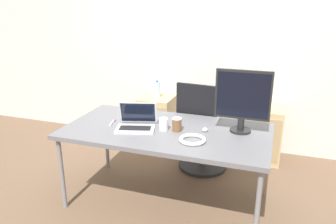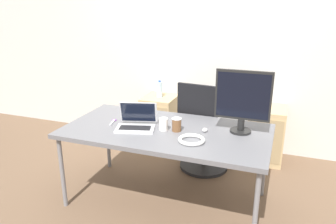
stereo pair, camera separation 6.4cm
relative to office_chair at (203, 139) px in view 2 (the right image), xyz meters
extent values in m
plane|color=brown|center=(-0.17, -0.72, -0.39)|extent=(14.00, 14.00, 0.00)
cube|color=silver|center=(-0.17, 0.79, 0.91)|extent=(10.00, 0.05, 2.60)
cube|color=slate|center=(-0.17, -0.72, 0.34)|extent=(1.86, 0.95, 0.04)
cylinder|color=gray|center=(-1.04, -1.14, -0.03)|extent=(0.04, 0.04, 0.71)
cylinder|color=gray|center=(0.70, -1.14, -0.03)|extent=(0.04, 0.04, 0.71)
cylinder|color=gray|center=(-1.04, -0.30, -0.03)|extent=(0.04, 0.04, 0.71)
cylinder|color=gray|center=(0.70, -0.30, -0.03)|extent=(0.04, 0.04, 0.71)
cylinder|color=#232326|center=(0.01, 0.07, -0.37)|extent=(0.56, 0.56, 0.04)
cylinder|color=gray|center=(0.01, 0.07, -0.16)|extent=(0.05, 0.05, 0.38)
cube|color=black|center=(0.01, 0.07, 0.03)|extent=(0.53, 0.53, 0.07)
cube|color=black|center=(-0.02, -0.19, 0.36)|extent=(0.44, 0.09, 0.60)
cube|color=tan|center=(-0.72, 0.52, -0.06)|extent=(0.42, 0.46, 0.67)
cube|color=tan|center=(-0.72, 0.29, -0.06)|extent=(0.38, 0.01, 0.53)
cube|color=tan|center=(0.66, 0.52, -0.06)|extent=(0.42, 0.46, 0.67)
cube|color=tan|center=(0.66, 0.29, -0.06)|extent=(0.38, 0.01, 0.53)
cylinder|color=silver|center=(-0.72, 0.52, 0.38)|extent=(0.07, 0.07, 0.20)
cylinder|color=#3359B2|center=(-0.72, 0.52, 0.49)|extent=(0.03, 0.03, 0.02)
cube|color=silver|center=(-0.43, -0.83, 0.37)|extent=(0.39, 0.30, 0.02)
cube|color=black|center=(-0.43, -0.83, 0.38)|extent=(0.31, 0.19, 0.00)
cube|color=silver|center=(-0.45, -0.70, 0.48)|extent=(0.35, 0.16, 0.21)
cube|color=black|center=(-0.45, -0.71, 0.48)|extent=(0.32, 0.14, 0.19)
cylinder|color=black|center=(0.48, -0.56, 0.37)|extent=(0.19, 0.19, 0.02)
cylinder|color=black|center=(0.48, -0.56, 0.43)|extent=(0.06, 0.06, 0.10)
cube|color=black|center=(0.48, -0.56, 0.70)|extent=(0.48, 0.03, 0.44)
cube|color=black|center=(0.48, -0.58, 0.70)|extent=(0.45, 0.00, 0.39)
ellipsoid|color=silver|center=(0.18, -0.66, 0.38)|extent=(0.04, 0.07, 0.03)
cylinder|color=white|center=(-0.18, -0.75, 0.42)|extent=(0.08, 0.08, 0.11)
cylinder|color=brown|center=(-0.07, -0.73, 0.42)|extent=(0.08, 0.08, 0.11)
cylinder|color=white|center=(-0.07, -0.73, 0.48)|extent=(0.09, 0.09, 0.01)
torus|color=white|center=(0.13, -0.91, 0.38)|extent=(0.23, 0.23, 0.03)
cube|color=#B2B2B7|center=(-0.71, -0.75, 0.36)|extent=(0.05, 0.15, 0.01)
torus|color=purple|center=(-0.73, -0.68, 0.36)|extent=(0.05, 0.05, 0.01)
camera|label=1|loc=(0.74, -3.35, 1.46)|focal=35.00mm
camera|label=2|loc=(0.80, -3.32, 1.46)|focal=35.00mm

